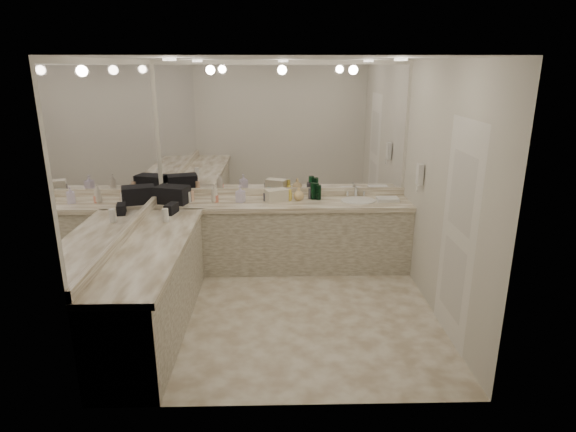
{
  "coord_description": "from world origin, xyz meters",
  "views": [
    {
      "loc": [
        -0.08,
        -4.64,
        2.54
      ],
      "look_at": [
        0.04,
        0.4,
        0.96
      ],
      "focal_mm": 30.0,
      "sensor_mm": 36.0,
      "label": 1
    }
  ],
  "objects_px": {
    "soap_bottle_c": "(299,193)",
    "sink": "(358,201)",
    "cream_cosmetic_case": "(276,195)",
    "wall_phone": "(420,174)",
    "soap_bottle_b": "(240,194)",
    "black_toiletry_bag": "(173,194)",
    "soap_bottle_a": "(214,193)",
    "hand_towel": "(388,199)"
  },
  "relations": [
    {
      "from": "black_toiletry_bag",
      "to": "hand_towel",
      "type": "distance_m",
      "value": 2.7
    },
    {
      "from": "hand_towel",
      "to": "soap_bottle_a",
      "type": "distance_m",
      "value": 2.18
    },
    {
      "from": "wall_phone",
      "to": "soap_bottle_b",
      "type": "bearing_deg",
      "value": 167.18
    },
    {
      "from": "soap_bottle_b",
      "to": "wall_phone",
      "type": "bearing_deg",
      "value": -12.82
    },
    {
      "from": "cream_cosmetic_case",
      "to": "soap_bottle_c",
      "type": "distance_m",
      "value": 0.29
    },
    {
      "from": "wall_phone",
      "to": "cream_cosmetic_case",
      "type": "relative_size",
      "value": 0.89
    },
    {
      "from": "soap_bottle_a",
      "to": "soap_bottle_c",
      "type": "bearing_deg",
      "value": 2.93
    },
    {
      "from": "hand_towel",
      "to": "soap_bottle_b",
      "type": "relative_size",
      "value": 1.25
    },
    {
      "from": "sink",
      "to": "soap_bottle_a",
      "type": "height_order",
      "value": "soap_bottle_a"
    },
    {
      "from": "black_toiletry_bag",
      "to": "soap_bottle_a",
      "type": "xyz_separation_m",
      "value": [
        0.51,
        0.03,
        0.01
      ]
    },
    {
      "from": "hand_towel",
      "to": "soap_bottle_a",
      "type": "relative_size",
      "value": 1.14
    },
    {
      "from": "cream_cosmetic_case",
      "to": "soap_bottle_c",
      "type": "relative_size",
      "value": 1.55
    },
    {
      "from": "soap_bottle_c",
      "to": "hand_towel",
      "type": "bearing_deg",
      "value": -3.41
    },
    {
      "from": "wall_phone",
      "to": "hand_towel",
      "type": "distance_m",
      "value": 0.69
    },
    {
      "from": "black_toiletry_bag",
      "to": "cream_cosmetic_case",
      "type": "height_order",
      "value": "black_toiletry_bag"
    },
    {
      "from": "wall_phone",
      "to": "hand_towel",
      "type": "xyz_separation_m",
      "value": [
        -0.24,
        0.49,
        -0.43
      ]
    },
    {
      "from": "wall_phone",
      "to": "soap_bottle_a",
      "type": "distance_m",
      "value": 2.49
    },
    {
      "from": "cream_cosmetic_case",
      "to": "soap_bottle_b",
      "type": "xyz_separation_m",
      "value": [
        -0.45,
        -0.03,
        0.03
      ]
    },
    {
      "from": "soap_bottle_b",
      "to": "cream_cosmetic_case",
      "type": "bearing_deg",
      "value": 4.11
    },
    {
      "from": "hand_towel",
      "to": "wall_phone",
      "type": "bearing_deg",
      "value": -64.14
    },
    {
      "from": "black_toiletry_bag",
      "to": "soap_bottle_c",
      "type": "bearing_deg",
      "value": 3.16
    },
    {
      "from": "wall_phone",
      "to": "soap_bottle_c",
      "type": "bearing_deg",
      "value": 157.85
    },
    {
      "from": "black_toiletry_bag",
      "to": "wall_phone",
      "type": "bearing_deg",
      "value": -9.02
    },
    {
      "from": "soap_bottle_a",
      "to": "soap_bottle_b",
      "type": "bearing_deg",
      "value": -3.89
    },
    {
      "from": "soap_bottle_a",
      "to": "soap_bottle_c",
      "type": "distance_m",
      "value": 1.06
    },
    {
      "from": "cream_cosmetic_case",
      "to": "soap_bottle_a",
      "type": "xyz_separation_m",
      "value": [
        -0.77,
        -0.01,
        0.04
      ]
    },
    {
      "from": "cream_cosmetic_case",
      "to": "soap_bottle_a",
      "type": "bearing_deg",
      "value": 158.15
    },
    {
      "from": "soap_bottle_b",
      "to": "sink",
      "type": "bearing_deg",
      "value": 0.93
    },
    {
      "from": "black_toiletry_bag",
      "to": "soap_bottle_c",
      "type": "relative_size",
      "value": 2.26
    },
    {
      "from": "soap_bottle_c",
      "to": "sink",
      "type": "bearing_deg",
      "value": -3.97
    },
    {
      "from": "black_toiletry_bag",
      "to": "soap_bottle_a",
      "type": "height_order",
      "value": "soap_bottle_a"
    },
    {
      "from": "sink",
      "to": "soap_bottle_c",
      "type": "bearing_deg",
      "value": 176.03
    },
    {
      "from": "black_toiletry_bag",
      "to": "soap_bottle_b",
      "type": "relative_size",
      "value": 1.84
    },
    {
      "from": "cream_cosmetic_case",
      "to": "hand_towel",
      "type": "bearing_deg",
      "value": -23.51
    },
    {
      "from": "sink",
      "to": "soap_bottle_c",
      "type": "distance_m",
      "value": 0.76
    },
    {
      "from": "sink",
      "to": "cream_cosmetic_case",
      "type": "relative_size",
      "value": 1.64
    },
    {
      "from": "hand_towel",
      "to": "soap_bottle_c",
      "type": "distance_m",
      "value": 1.13
    },
    {
      "from": "sink",
      "to": "cream_cosmetic_case",
      "type": "height_order",
      "value": "cream_cosmetic_case"
    },
    {
      "from": "wall_phone",
      "to": "soap_bottle_c",
      "type": "height_order",
      "value": "wall_phone"
    },
    {
      "from": "sink",
      "to": "black_toiletry_bag",
      "type": "bearing_deg",
      "value": -179.14
    },
    {
      "from": "soap_bottle_c",
      "to": "cream_cosmetic_case",
      "type": "bearing_deg",
      "value": -171.26
    },
    {
      "from": "sink",
      "to": "soap_bottle_b",
      "type": "bearing_deg",
      "value": -179.07
    }
  ]
}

